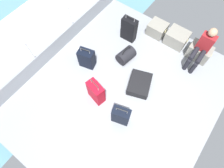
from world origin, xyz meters
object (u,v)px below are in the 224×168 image
at_px(suitcase_0, 96,92).
at_px(suitcase_4, 139,84).
at_px(suitcase_3, 121,116).
at_px(duffel_bag, 126,55).
at_px(cargo_crate_2, 199,52).
at_px(suitcase_1, 87,58).
at_px(cargo_crate_1, 177,38).
at_px(cargo_crate_0, 157,29).
at_px(paper_cup, 78,49).
at_px(suitcase_2, 129,29).
at_px(passenger_seated, 202,48).

relative_size(suitcase_0, suitcase_4, 0.99).
relative_size(suitcase_3, duffel_bag, 1.34).
height_order(cargo_crate_2, suitcase_4, cargo_crate_2).
distance_m(suitcase_3, duffel_bag, 1.70).
bearing_deg(duffel_bag, suitcase_3, -59.26).
bearing_deg(duffel_bag, suitcase_1, -133.71).
bearing_deg(suitcase_1, cargo_crate_1, 53.50).
height_order(cargo_crate_0, suitcase_1, suitcase_1).
bearing_deg(paper_cup, suitcase_2, 53.69).
relative_size(cargo_crate_0, cargo_crate_2, 0.87).
distance_m(suitcase_4, duffel_bag, 0.88).
xyz_separation_m(suitcase_0, suitcase_1, (-0.79, 0.61, -0.04)).
xyz_separation_m(suitcase_0, suitcase_3, (0.79, -0.11, -0.03)).
xyz_separation_m(cargo_crate_0, suitcase_3, (0.67, -2.75, 0.12)).
height_order(cargo_crate_0, cargo_crate_1, cargo_crate_1).
relative_size(cargo_crate_1, duffel_bag, 1.17).
bearing_deg(passenger_seated, paper_cup, -149.87).
bearing_deg(suitcase_4, cargo_crate_1, 87.84).
bearing_deg(suitcase_1, suitcase_4, 10.62).
xyz_separation_m(cargo_crate_2, suitcase_3, (-0.65, -2.69, 0.09)).
bearing_deg(suitcase_3, suitcase_4, 97.29).
xyz_separation_m(cargo_crate_0, suitcase_4, (0.54, -1.76, -0.07)).
distance_m(cargo_crate_2, suitcase_0, 2.96).
relative_size(suitcase_1, suitcase_2, 0.81).
bearing_deg(suitcase_3, cargo_crate_1, 91.22).
bearing_deg(cargo_crate_1, cargo_crate_0, -177.65).
xyz_separation_m(suitcase_1, suitcase_4, (1.46, 0.27, -0.17)).
distance_m(cargo_crate_2, duffel_bag, 1.96).
xyz_separation_m(suitcase_3, duffel_bag, (-0.87, 1.46, -0.12)).
bearing_deg(cargo_crate_2, passenger_seated, -90.00).
distance_m(suitcase_2, paper_cup, 1.51).
distance_m(suitcase_1, suitcase_2, 1.44).
bearing_deg(suitcase_0, duffel_bag, 93.34).
distance_m(suitcase_1, suitcase_4, 1.49).
bearing_deg(suitcase_1, duffel_bag, 46.29).
xyz_separation_m(cargo_crate_1, suitcase_1, (-1.52, -2.06, 0.08)).
height_order(suitcase_0, suitcase_3, suitcase_0).
bearing_deg(passenger_seated, suitcase_0, -120.91).
bearing_deg(paper_cup, suitcase_3, -23.31).
distance_m(cargo_crate_2, passenger_seated, 0.43).
distance_m(cargo_crate_1, suitcase_4, 1.79).
height_order(cargo_crate_1, cargo_crate_2, cargo_crate_2).
bearing_deg(duffel_bag, passenger_seated, 34.66).
height_order(suitcase_3, paper_cup, suitcase_3).
height_order(cargo_crate_0, duffel_bag, duffel_bag).
bearing_deg(passenger_seated, suitcase_1, -141.17).
xyz_separation_m(cargo_crate_1, suitcase_4, (-0.07, -1.79, -0.09)).
height_order(suitcase_2, suitcase_3, suitcase_2).
relative_size(passenger_seated, suitcase_1, 1.68).
relative_size(duffel_bag, paper_cup, 5.16).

